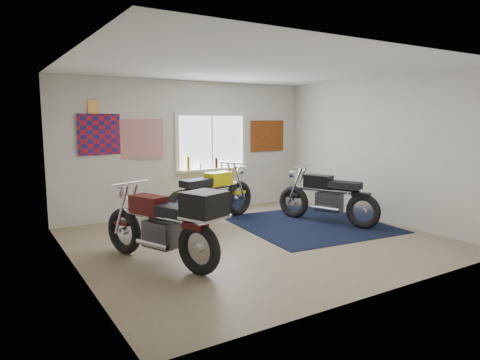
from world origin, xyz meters
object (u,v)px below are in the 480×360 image
navy_rug (310,224)px  yellow_triumph (211,196)px  black_chrome_bike (327,199)px  maroon_tourer (167,225)px

navy_rug → yellow_triumph: bearing=141.4°
navy_rug → black_chrome_bike: (0.35, -0.08, 0.46)m
navy_rug → maroon_tourer: 3.22m
yellow_triumph → maroon_tourer: (-1.65, -1.89, 0.07)m
yellow_triumph → maroon_tourer: size_ratio=1.05×
maroon_tourer → navy_rug: bearing=-98.3°
yellow_triumph → maroon_tourer: 2.51m
navy_rug → black_chrome_bike: 0.58m
black_chrome_bike → maroon_tourer: maroon_tourer is taller
yellow_triumph → black_chrome_bike: size_ratio=1.09×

